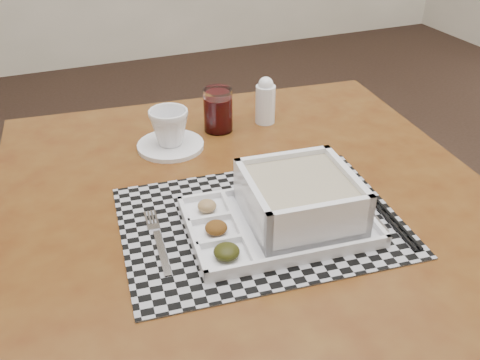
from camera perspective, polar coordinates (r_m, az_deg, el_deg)
name	(u,v)px	position (r m, az deg, el deg)	size (l,w,h in m)	color
floor	(301,276)	(1.95, 6.51, -10.11)	(5.00, 5.00, 0.00)	black
dining_table	(246,222)	(1.09, 0.63, -4.47)	(1.05, 1.05, 0.72)	#4D230E
placemat	(260,221)	(0.97, 2.18, -4.43)	(0.49, 0.36, 0.00)	#9D9DA4
serving_tray	(293,206)	(0.95, 5.66, -2.75)	(0.34, 0.25, 0.09)	white
fork	(157,240)	(0.93, -8.85, -6.31)	(0.04, 0.19, 0.00)	silver
spoon	(352,191)	(1.06, 11.84, -1.15)	(0.04, 0.18, 0.01)	silver
chopsticks	(383,210)	(1.02, 15.00, -3.11)	(0.04, 0.24, 0.01)	black
saucer	(171,145)	(1.22, -7.42, 3.68)	(0.15, 0.15, 0.01)	white
cup	(169,127)	(1.20, -7.57, 5.62)	(0.09, 0.09, 0.08)	white
juice_glass	(218,111)	(1.27, -2.35, 7.33)	(0.07, 0.07, 0.10)	white
creamer_bottle	(265,101)	(1.31, 2.72, 8.43)	(0.05, 0.05, 0.12)	white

